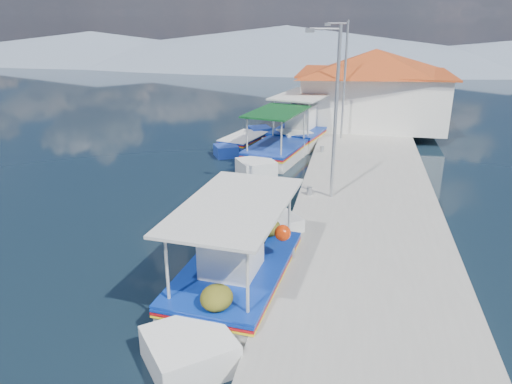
# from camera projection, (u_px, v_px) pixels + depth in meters

# --- Properties ---
(ground) EXTENTS (160.00, 160.00, 0.00)m
(ground) POSITION_uv_depth(u_px,v_px,m) (195.00, 220.00, 17.07)
(ground) COLOR black
(ground) RESTS_ON ground
(quay) EXTENTS (5.00, 44.00, 0.50)m
(quay) POSITION_uv_depth(u_px,v_px,m) (366.00, 172.00, 21.38)
(quay) COLOR #9D9B93
(quay) RESTS_ON ground
(bollards) EXTENTS (0.20, 17.20, 0.30)m
(bollards) POSITION_uv_depth(u_px,v_px,m) (317.00, 166.00, 20.95)
(bollards) COLOR #A5A8AD
(bollards) RESTS_ON quay
(main_caique) EXTENTS (2.88, 8.31, 2.75)m
(main_caique) POSITION_uv_depth(u_px,v_px,m) (237.00, 272.00, 12.60)
(main_caique) COLOR white
(main_caique) RESTS_ON ground
(caique_green_canopy) EXTENTS (3.12, 7.15, 2.73)m
(caique_green_canopy) POSITION_uv_depth(u_px,v_px,m) (276.00, 152.00, 23.91)
(caique_green_canopy) COLOR white
(caique_green_canopy) RESTS_ON ground
(caique_blue_hull) EXTENTS (2.51, 5.23, 0.96)m
(caique_blue_hull) POSITION_uv_depth(u_px,v_px,m) (244.00, 143.00, 26.20)
(caique_blue_hull) COLOR #1B3BA5
(caique_blue_hull) RESTS_ON ground
(caique_far) EXTENTS (3.74, 8.24, 2.96)m
(caique_far) POSITION_uv_depth(u_px,v_px,m) (303.00, 132.00, 27.32)
(caique_far) COLOR white
(caique_far) RESTS_ON ground
(harbor_building) EXTENTS (10.49, 10.49, 4.40)m
(harbor_building) POSITION_uv_depth(u_px,v_px,m) (373.00, 86.00, 28.71)
(harbor_building) COLOR white
(harbor_building) RESTS_ON quay
(lamp_post_near) EXTENTS (1.21, 0.14, 6.00)m
(lamp_post_near) POSITION_uv_depth(u_px,v_px,m) (333.00, 105.00, 16.72)
(lamp_post_near) COLOR #A5A8AD
(lamp_post_near) RESTS_ON quay
(lamp_post_far) EXTENTS (1.21, 0.14, 6.00)m
(lamp_post_far) POSITION_uv_depth(u_px,v_px,m) (343.00, 75.00, 24.98)
(lamp_post_far) COLOR #A5A8AD
(lamp_post_far) RESTS_ON quay
(mountain_ridge) EXTENTS (171.40, 96.00, 5.50)m
(mountain_ridge) POSITION_uv_depth(u_px,v_px,m) (369.00, 50.00, 66.56)
(mountain_ridge) COLOR slate
(mountain_ridge) RESTS_ON ground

